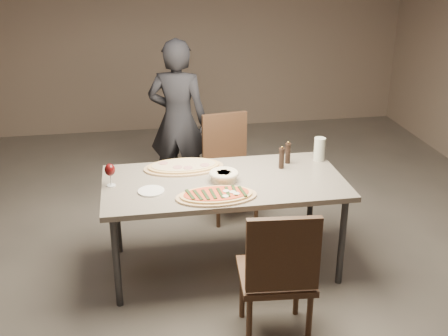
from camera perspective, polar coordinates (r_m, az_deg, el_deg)
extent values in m
plane|color=#5F5952|center=(4.55, 0.00, -9.91)|extent=(7.00, 7.00, 0.00)
plane|color=gray|center=(7.38, -4.78, 14.50)|extent=(6.00, 0.00, 6.00)
cube|color=gray|center=(4.20, 0.00, -1.51)|extent=(1.80, 0.90, 0.04)
cylinder|color=#333335|center=(4.00, -10.87, -9.37)|extent=(0.05, 0.05, 0.71)
cylinder|color=#333335|center=(4.26, 11.89, -7.33)|extent=(0.05, 0.05, 0.71)
cylinder|color=#333335|center=(4.65, -10.83, -4.55)|extent=(0.05, 0.05, 0.71)
cylinder|color=#333335|center=(4.87, 8.81, -3.06)|extent=(0.05, 0.05, 0.71)
ellipsoid|color=white|center=(3.93, 0.22, -2.30)|extent=(0.05, 0.05, 0.01)
ellipsoid|color=white|center=(3.86, 0.15, -2.84)|extent=(0.05, 0.05, 0.01)
ellipsoid|color=white|center=(3.90, 1.26, -2.57)|extent=(0.05, 0.05, 0.01)
ellipsoid|color=white|center=(3.92, 0.89, -2.40)|extent=(0.05, 0.05, 0.01)
cube|color=#203215|center=(3.89, -3.47, -2.69)|extent=(0.06, 0.16, 0.01)
cube|color=#203215|center=(3.88, -2.67, -2.76)|extent=(0.06, 0.16, 0.01)
cube|color=#203215|center=(3.88, -1.89, -2.73)|extent=(0.04, 0.17, 0.01)
cube|color=#203215|center=(3.90, -1.13, -2.63)|extent=(0.04, 0.17, 0.01)
cube|color=#203215|center=(3.91, -0.38, -2.55)|extent=(0.04, 0.17, 0.01)
cube|color=#203215|center=(3.93, 0.35, -2.41)|extent=(0.03, 0.16, 0.01)
cube|color=#203215|center=(3.94, 1.08, -2.29)|extent=(0.03, 0.16, 0.01)
cube|color=#203215|center=(3.93, 1.89, -2.37)|extent=(0.04, 0.17, 0.01)
cylinder|color=tan|center=(4.44, -6.19, 0.51)|extent=(0.07, 0.07, 0.00)
cylinder|color=tan|center=(4.35, -4.73, 0.09)|extent=(0.07, 0.07, 0.00)
cylinder|color=tan|center=(4.38, -1.96, 0.31)|extent=(0.07, 0.07, 0.00)
cylinder|color=tan|center=(4.33, -3.68, 0.03)|extent=(0.07, 0.07, 0.00)
cylinder|color=beige|center=(4.16, -0.02, -0.88)|extent=(0.19, 0.19, 0.07)
torus|color=beige|center=(4.15, -0.02, -0.56)|extent=(0.22, 0.22, 0.03)
cube|color=#B28848|center=(4.16, 0.33, -0.66)|extent=(0.07, 0.06, 0.04)
cube|color=#B28848|center=(4.18, 0.03, -0.55)|extent=(0.05, 0.06, 0.04)
cube|color=#B28848|center=(4.17, -0.34, -0.62)|extent=(0.07, 0.06, 0.04)
cube|color=#B28848|center=(4.14, -0.27, -0.79)|extent=(0.07, 0.07, 0.04)
cube|color=#B28848|center=(4.14, 0.14, -0.81)|extent=(0.07, 0.07, 0.04)
cylinder|color=white|center=(4.33, -0.82, -0.36)|extent=(0.12, 0.12, 0.01)
cylinder|color=#A7AE40|center=(4.33, -0.83, -0.32)|extent=(0.08, 0.08, 0.00)
cylinder|color=black|center=(4.40, 5.87, 0.89)|extent=(0.04, 0.04, 0.15)
cylinder|color=black|center=(4.37, 5.91, 1.90)|extent=(0.05, 0.05, 0.02)
sphere|color=gold|center=(4.37, 5.92, 2.12)|extent=(0.02, 0.02, 0.02)
cylinder|color=black|center=(4.51, 6.50, 1.40)|extent=(0.04, 0.04, 0.15)
cylinder|color=black|center=(4.48, 6.55, 2.40)|extent=(0.05, 0.05, 0.02)
sphere|color=gold|center=(4.47, 6.56, 2.61)|extent=(0.02, 0.02, 0.02)
cylinder|color=silver|center=(4.60, 9.68, 1.91)|extent=(0.09, 0.09, 0.19)
cylinder|color=silver|center=(4.19, -11.38, -1.74)|extent=(0.07, 0.07, 0.01)
cylinder|color=silver|center=(4.17, -11.43, -1.19)|extent=(0.01, 0.01, 0.08)
ellipsoid|color=#45090A|center=(4.14, -11.51, -0.18)|extent=(0.08, 0.08, 0.09)
cylinder|color=white|center=(4.04, -7.41, -2.34)|extent=(0.19, 0.19, 0.01)
cube|color=#422B1C|center=(3.64, 5.25, -10.82)|extent=(0.50, 0.50, 0.04)
cylinder|color=#422B1C|center=(3.61, 2.57, -15.75)|extent=(0.04, 0.04, 0.43)
cylinder|color=#422B1C|center=(3.67, 8.62, -15.29)|extent=(0.04, 0.04, 0.43)
cylinder|color=#422B1C|center=(3.90, 1.87, -12.33)|extent=(0.04, 0.04, 0.43)
cylinder|color=#422B1C|center=(3.96, 7.40, -11.97)|extent=(0.04, 0.04, 0.43)
cube|color=#422B1C|center=(3.32, 6.03, -8.75)|extent=(0.44, 0.08, 0.48)
cube|color=#422B1C|center=(5.12, 0.75, -0.47)|extent=(0.50, 0.50, 0.04)
cylinder|color=#422B1C|center=(5.43, 1.95, -1.72)|extent=(0.04, 0.04, 0.41)
cylinder|color=#422B1C|center=(5.32, -1.75, -2.22)|extent=(0.04, 0.04, 0.41)
cylinder|color=#422B1C|center=(5.12, 3.32, -3.33)|extent=(0.04, 0.04, 0.41)
cylinder|color=#422B1C|center=(5.01, -0.58, -3.90)|extent=(0.04, 0.04, 0.41)
cube|color=#422B1C|center=(5.20, 0.06, 3.13)|extent=(0.43, 0.10, 0.47)
imported|color=black|center=(5.41, -4.70, 4.79)|extent=(0.67, 0.54, 1.58)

